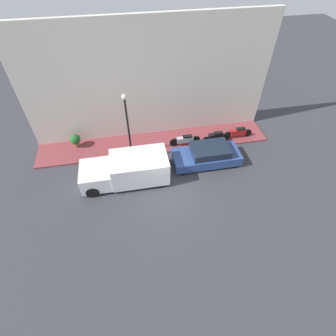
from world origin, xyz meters
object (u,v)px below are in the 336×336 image
scooter_silver (185,140)px  motorcycle_black (216,137)px  parked_car (207,155)px  potted_plant (75,140)px  motorcycle_red (238,132)px  delivery_van (126,170)px  streetlamp (127,118)px

scooter_silver → motorcycle_black: size_ratio=1.13×
parked_car → potted_plant: (3.00, 8.37, 0.07)m
scooter_silver → potted_plant: size_ratio=2.19×
parked_car → scooter_silver: bearing=28.5°
motorcycle_red → motorcycle_black: size_ratio=1.09×
motorcycle_red → delivery_van: bearing=108.2°
scooter_silver → streetlamp: streetlamp is taller
scooter_silver → streetlamp: (-0.23, 3.74, 2.44)m
motorcycle_red → streetlamp: (-0.38, 7.62, 2.45)m
motorcycle_black → streetlamp: streetlamp is taller
parked_car → streetlamp: 5.53m
scooter_silver → motorcycle_red: (0.15, -3.89, -0.01)m
scooter_silver → motorcycle_black: 2.16m
delivery_van → scooter_silver: bearing=-59.1°
delivery_van → potted_plant: 4.86m
potted_plant → motorcycle_red: bearing=-95.1°
delivery_van → motorcycle_red: (2.64, -8.05, -0.38)m
delivery_van → motorcycle_black: delivery_van is taller
parked_car → delivery_van: delivery_van is taller
motorcycle_red → potted_plant: potted_plant is taller
delivery_van → motorcycle_black: (2.39, -6.32, -0.35)m
motorcycle_black → potted_plant: (1.26, 9.52, 0.13)m
scooter_silver → motorcycle_red: scooter_silver is taller
delivery_van → scooter_silver: 4.87m
potted_plant → motorcycle_black: bearing=-97.6°
parked_car → delivery_van: 5.22m
scooter_silver → streetlamp: size_ratio=0.49×
delivery_van → scooter_silver: delivery_van is taller
streetlamp → motorcycle_black: bearing=-88.8°
potted_plant → delivery_van: bearing=-138.8°
streetlamp → potted_plant: 4.51m
motorcycle_black → streetlamp: bearing=91.2°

